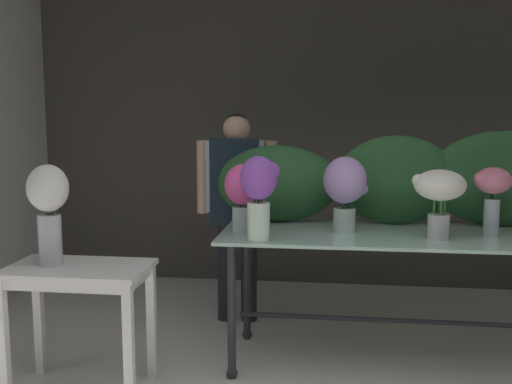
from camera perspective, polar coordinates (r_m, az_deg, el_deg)
The scene contains 12 objects.
ground_plane at distance 4.06m, azimuth 5.68°, elevation -15.53°, with size 7.99×7.99×0.00m, color silver.
wall_back at distance 5.55m, azimuth 6.45°, elevation 5.76°, with size 5.45×0.12×2.83m, color #4C4742.
display_table_glass at distance 3.82m, azimuth 12.98°, elevation -5.73°, with size 2.13×0.84×0.86m.
side_table_white at distance 3.55m, azimuth -16.55°, elevation -8.47°, with size 0.79×0.48×0.74m.
florist at distance 4.49m, azimuth -1.85°, elevation -0.21°, with size 0.61×0.24×1.58m.
foliage_backdrop at distance 4.04m, azimuth 12.36°, elevation 1.02°, with size 2.35×0.31×0.62m.
vase_ivory_carnations at distance 3.64m, azimuth 17.12°, elevation -0.02°, with size 0.31×0.30×0.41m.
vase_fuchsia_freesia at distance 3.67m, azimuth -1.20°, elevation -0.07°, with size 0.26×0.22×0.42m.
vase_violet_snapdragons at distance 3.42m, azimuth 0.32°, elevation 0.04°, with size 0.23×0.21×0.49m.
vase_rosy_peonies at distance 3.81m, azimuth 21.59°, elevation 0.09°, with size 0.22×0.21×0.42m.
vase_lilac_stock at distance 3.72m, azimuth 8.51°, elevation 0.47°, with size 0.28×0.27×0.47m.
vase_white_roses_tall at distance 3.52m, azimuth -19.17°, elevation -1.32°, with size 0.23×0.23×0.57m.
Camera 1 is at (0.09, -1.92, 1.59)m, focal length 41.94 mm.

